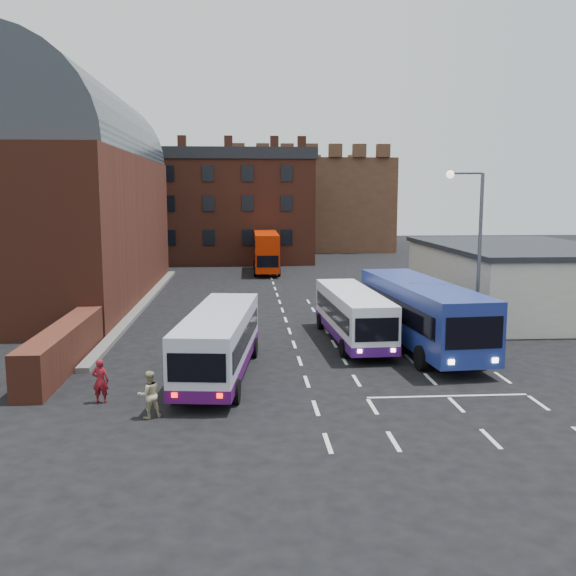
{
  "coord_description": "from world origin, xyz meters",
  "views": [
    {
      "loc": [
        -2.45,
        -25.36,
        7.36
      ],
      "look_at": [
        0.0,
        10.0,
        2.2
      ],
      "focal_mm": 40.0,
      "sensor_mm": 36.0,
      "label": 1
    }
  ],
  "objects": [
    {
      "name": "brick_terrace",
      "position": [
        -6.0,
        46.0,
        5.5
      ],
      "size": [
        22.0,
        10.0,
        11.0
      ],
      "primitive_type": "cube",
      "color": "brown",
      "rests_on": "ground"
    },
    {
      "name": "railway_station",
      "position": [
        -15.5,
        21.0,
        7.64
      ],
      "size": [
        12.0,
        28.0,
        16.0
      ],
      "color": "#602B1E",
      "rests_on": "ground"
    },
    {
      "name": "pedestrian_red",
      "position": [
        -7.59,
        -2.86,
        0.8
      ],
      "size": [
        0.61,
        0.43,
        1.6
      ],
      "primitive_type": "imported",
      "rotation": [
        0.0,
        0.0,
        3.06
      ],
      "color": "maroon",
      "rests_on": "ground"
    },
    {
      "name": "bus_blue",
      "position": [
        6.0,
        4.38,
        1.89
      ],
      "size": [
        3.7,
        11.94,
        3.21
      ],
      "rotation": [
        0.0,
        0.0,
        3.22
      ],
      "color": "navy",
      "rests_on": "ground"
    },
    {
      "name": "castle_keep",
      "position": [
        6.0,
        66.0,
        6.0
      ],
      "size": [
        22.0,
        22.0,
        12.0
      ],
      "primitive_type": "cube",
      "color": "brown",
      "rests_on": "ground"
    },
    {
      "name": "cream_building",
      "position": [
        15.0,
        14.0,
        2.16
      ],
      "size": [
        10.4,
        16.4,
        4.25
      ],
      "color": "beige",
      "rests_on": "ground"
    },
    {
      "name": "street_lamp",
      "position": [
        8.32,
        4.04,
        5.12
      ],
      "size": [
        1.65,
        0.75,
        8.49
      ],
      "rotation": [
        0.0,
        0.0,
        -0.33
      ],
      "color": "#4F5258",
      "rests_on": "ground"
    },
    {
      "name": "pedestrian_beige",
      "position": [
        -5.63,
        -4.57,
        0.8
      ],
      "size": [
        0.96,
        0.87,
        1.61
      ],
      "primitive_type": "imported",
      "rotation": [
        0.0,
        0.0,
        3.54
      ],
      "color": "tan",
      "rests_on": "ground"
    },
    {
      "name": "forecourt_wall",
      "position": [
        -10.2,
        2.0,
        0.9
      ],
      "size": [
        1.2,
        10.0,
        1.8
      ],
      "primitive_type": "cube",
      "color": "#602B1E",
      "rests_on": "ground"
    },
    {
      "name": "ground",
      "position": [
        0.0,
        0.0,
        0.0
      ],
      "size": [
        180.0,
        180.0,
        0.0
      ],
      "primitive_type": "plane",
      "color": "black"
    },
    {
      "name": "bus_white_outbound",
      "position": [
        -3.48,
        0.26,
        1.58
      ],
      "size": [
        3.36,
        10.01,
        2.68
      ],
      "rotation": [
        0.0,
        0.0,
        -0.12
      ],
      "color": "silver",
      "rests_on": "ground"
    },
    {
      "name": "bus_red_double",
      "position": [
        -0.32,
        35.39,
        2.02
      ],
      "size": [
        2.45,
        9.52,
        3.8
      ],
      "rotation": [
        0.0,
        0.0,
        3.13
      ],
      "color": "red",
      "rests_on": "ground"
    },
    {
      "name": "bus_white_inbound",
      "position": [
        2.97,
        5.93,
        1.53
      ],
      "size": [
        2.75,
        9.62,
        2.6
      ],
      "rotation": [
        0.0,
        0.0,
        3.19
      ],
      "color": "white",
      "rests_on": "ground"
    }
  ]
}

